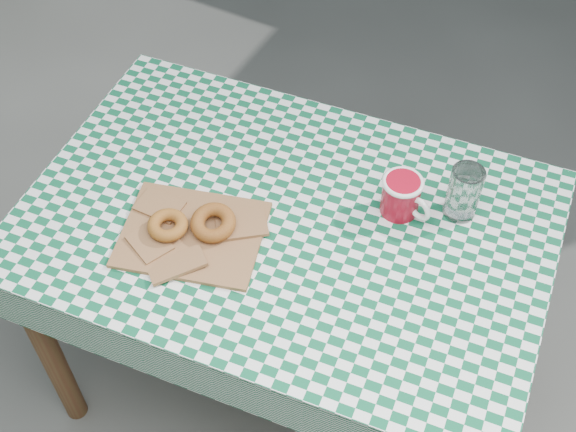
# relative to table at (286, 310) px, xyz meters

# --- Properties ---
(ground) EXTENTS (60.00, 60.00, 0.00)m
(ground) POSITION_rel_table_xyz_m (0.11, 0.19, -0.38)
(ground) COLOR #484843
(ground) RESTS_ON ground
(table) EXTENTS (1.27, 0.92, 0.75)m
(table) POSITION_rel_table_xyz_m (0.00, 0.00, 0.00)
(table) COLOR brown
(table) RESTS_ON ground
(tablecloth) EXTENTS (1.29, 0.94, 0.01)m
(tablecloth) POSITION_rel_table_xyz_m (0.00, -0.00, 0.38)
(tablecloth) COLOR #0D5534
(tablecloth) RESTS_ON table
(paper_bag) EXTENTS (0.37, 0.33, 0.02)m
(paper_bag) POSITION_rel_table_xyz_m (-0.16, -0.14, 0.39)
(paper_bag) COLOR olive
(paper_bag) RESTS_ON tablecloth
(bagel_front) EXTENTS (0.12, 0.12, 0.03)m
(bagel_front) POSITION_rel_table_xyz_m (-0.21, -0.16, 0.41)
(bagel_front) COLOR #9D5620
(bagel_front) RESTS_ON paper_bag
(bagel_back) EXTENTS (0.12, 0.12, 0.03)m
(bagel_back) POSITION_rel_table_xyz_m (-0.12, -0.11, 0.41)
(bagel_back) COLOR brown
(bagel_back) RESTS_ON paper_bag
(coffee_mug) EXTENTS (0.22, 0.22, 0.10)m
(coffee_mug) POSITION_rel_table_xyz_m (0.22, 0.15, 0.43)
(coffee_mug) COLOR #A10A1D
(coffee_mug) RESTS_ON tablecloth
(drinking_glass) EXTENTS (0.08, 0.08, 0.14)m
(drinking_glass) POSITION_rel_table_xyz_m (0.34, 0.21, 0.45)
(drinking_glass) COLOR silver
(drinking_glass) RESTS_ON tablecloth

